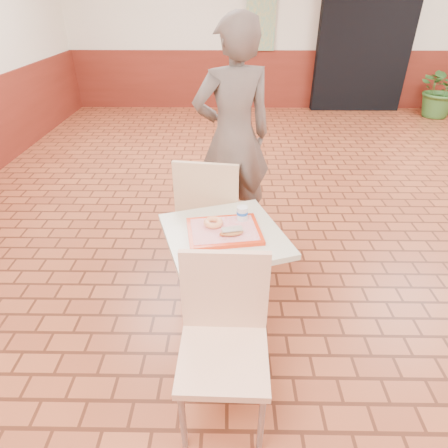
{
  "coord_description": "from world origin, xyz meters",
  "views": [
    {
      "loc": [
        -1.12,
        -2.29,
        1.87
      ],
      "look_at": [
        -1.15,
        -0.48,
        0.75
      ],
      "focal_mm": 30.0,
      "sensor_mm": 36.0,
      "label": 1
    }
  ],
  "objects_px": {
    "customer": "(233,137)",
    "serving_tray": "(224,231)",
    "main_table": "(224,264)",
    "chair_main_front": "(224,334)",
    "potted_plant": "(443,89)",
    "long_john_donut": "(232,232)",
    "paper_cup": "(242,213)",
    "chair_main_back": "(210,211)",
    "ring_donut": "(213,223)"
  },
  "relations": [
    {
      "from": "chair_main_back",
      "to": "customer",
      "type": "bearing_deg",
      "value": -99.29
    },
    {
      "from": "ring_donut",
      "to": "long_john_donut",
      "type": "xyz_separation_m",
      "value": [
        0.11,
        -0.1,
        0.0
      ]
    },
    {
      "from": "main_table",
      "to": "customer",
      "type": "relative_size",
      "value": 0.39
    },
    {
      "from": "main_table",
      "to": "paper_cup",
      "type": "height_order",
      "value": "paper_cup"
    },
    {
      "from": "customer",
      "to": "long_john_donut",
      "type": "xyz_separation_m",
      "value": [
        -0.02,
        -1.14,
        -0.16
      ]
    },
    {
      "from": "paper_cup",
      "to": "potted_plant",
      "type": "height_order",
      "value": "potted_plant"
    },
    {
      "from": "chair_main_front",
      "to": "chair_main_back",
      "type": "relative_size",
      "value": 0.95
    },
    {
      "from": "chair_main_back",
      "to": "main_table",
      "type": "bearing_deg",
      "value": 109.64
    },
    {
      "from": "long_john_donut",
      "to": "chair_main_back",
      "type": "bearing_deg",
      "value": 104.43
    },
    {
      "from": "main_table",
      "to": "chair_main_back",
      "type": "xyz_separation_m",
      "value": [
        -0.11,
        0.54,
        0.06
      ]
    },
    {
      "from": "ring_donut",
      "to": "chair_main_front",
      "type": "bearing_deg",
      "value": -83.59
    },
    {
      "from": "main_table",
      "to": "chair_main_front",
      "type": "height_order",
      "value": "chair_main_front"
    },
    {
      "from": "chair_main_front",
      "to": "potted_plant",
      "type": "xyz_separation_m",
      "value": [
        3.67,
        5.47,
        -0.03
      ]
    },
    {
      "from": "customer",
      "to": "long_john_donut",
      "type": "bearing_deg",
      "value": 70.37
    },
    {
      "from": "long_john_donut",
      "to": "main_table",
      "type": "bearing_deg",
      "value": 125.59
    },
    {
      "from": "serving_tray",
      "to": "chair_main_back",
      "type": "bearing_deg",
      "value": 101.66
    },
    {
      "from": "long_john_donut",
      "to": "potted_plant",
      "type": "bearing_deg",
      "value": 53.65
    },
    {
      "from": "customer",
      "to": "long_john_donut",
      "type": "relative_size",
      "value": 12.51
    },
    {
      "from": "customer",
      "to": "paper_cup",
      "type": "bearing_deg",
      "value": 74.0
    },
    {
      "from": "customer",
      "to": "potted_plant",
      "type": "bearing_deg",
      "value": -152.47
    },
    {
      "from": "potted_plant",
      "to": "long_john_donut",
      "type": "bearing_deg",
      "value": -126.35
    },
    {
      "from": "paper_cup",
      "to": "main_table",
      "type": "bearing_deg",
      "value": -133.82
    },
    {
      "from": "customer",
      "to": "ring_donut",
      "type": "distance_m",
      "value": 1.06
    },
    {
      "from": "chair_main_front",
      "to": "potted_plant",
      "type": "relative_size",
      "value": 0.95
    },
    {
      "from": "serving_tray",
      "to": "paper_cup",
      "type": "distance_m",
      "value": 0.16
    },
    {
      "from": "chair_main_front",
      "to": "serving_tray",
      "type": "height_order",
      "value": "chair_main_front"
    },
    {
      "from": "long_john_donut",
      "to": "paper_cup",
      "type": "distance_m",
      "value": 0.18
    },
    {
      "from": "chair_main_front",
      "to": "potted_plant",
      "type": "bearing_deg",
      "value": 57.38
    },
    {
      "from": "customer",
      "to": "serving_tray",
      "type": "bearing_deg",
      "value": 68.07
    },
    {
      "from": "main_table",
      "to": "paper_cup",
      "type": "relative_size",
      "value": 8.25
    },
    {
      "from": "paper_cup",
      "to": "serving_tray",
      "type": "bearing_deg",
      "value": -133.82
    },
    {
      "from": "serving_tray",
      "to": "potted_plant",
      "type": "distance_m",
      "value": 6.12
    },
    {
      "from": "customer",
      "to": "chair_main_front",
      "type": "bearing_deg",
      "value": 69.42
    },
    {
      "from": "chair_main_back",
      "to": "ring_donut",
      "type": "height_order",
      "value": "chair_main_back"
    },
    {
      "from": "serving_tray",
      "to": "potted_plant",
      "type": "xyz_separation_m",
      "value": [
        3.68,
        4.88,
        -0.23
      ]
    },
    {
      "from": "serving_tray",
      "to": "potted_plant",
      "type": "relative_size",
      "value": 0.44
    },
    {
      "from": "main_table",
      "to": "chair_main_front",
      "type": "xyz_separation_m",
      "value": [
        0.01,
        -0.59,
        0.04
      ]
    },
    {
      "from": "customer",
      "to": "serving_tray",
      "type": "relative_size",
      "value": 4.29
    },
    {
      "from": "long_john_donut",
      "to": "chair_main_front",
      "type": "bearing_deg",
      "value": -93.79
    },
    {
      "from": "customer",
      "to": "paper_cup",
      "type": "xyz_separation_m",
      "value": [
        0.05,
        -0.97,
        -0.13
      ]
    },
    {
      "from": "chair_main_back",
      "to": "serving_tray",
      "type": "height_order",
      "value": "chair_main_back"
    },
    {
      "from": "chair_main_back",
      "to": "long_john_donut",
      "type": "bearing_deg",
      "value": 112.41
    },
    {
      "from": "potted_plant",
      "to": "customer",
      "type": "bearing_deg",
      "value": -133.63
    },
    {
      "from": "main_table",
      "to": "long_john_donut",
      "type": "xyz_separation_m",
      "value": [
        0.04,
        -0.06,
        0.27
      ]
    },
    {
      "from": "chair_main_front",
      "to": "ring_donut",
      "type": "bearing_deg",
      "value": 97.67
    },
    {
      "from": "customer",
      "to": "chair_main_back",
      "type": "bearing_deg",
      "value": 53.89
    },
    {
      "from": "long_john_donut",
      "to": "potted_plant",
      "type": "xyz_separation_m",
      "value": [
        3.64,
        4.94,
        -0.26
      ]
    },
    {
      "from": "chair_main_back",
      "to": "long_john_donut",
      "type": "distance_m",
      "value": 0.65
    },
    {
      "from": "ring_donut",
      "to": "long_john_donut",
      "type": "bearing_deg",
      "value": -43.95
    },
    {
      "from": "main_table",
      "to": "chair_main_front",
      "type": "bearing_deg",
      "value": -89.24
    }
  ]
}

